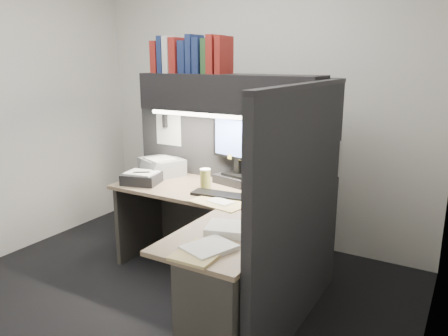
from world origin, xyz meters
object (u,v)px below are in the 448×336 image
Objects in this scene: keyboard at (220,195)px; notebook_stack at (142,178)px; desk at (212,258)px; monitor at (238,158)px; telephone at (282,190)px; printer at (162,166)px; overhead_shelf at (228,93)px; coffee_cup at (205,179)px.

notebook_stack is (-0.76, -0.03, 0.03)m from keyboard.
monitor is (-0.25, 0.82, 0.51)m from desk.
telephone is 1.21m from printer.
overhead_shelf reaches higher than desk.
overhead_shelf reaches higher than keyboard.
keyboard is (0.04, -0.36, -0.21)m from monitor.
desk is 1.33m from overhead_shelf.
monitor is 1.28× the size of keyboard.
telephone reaches higher than keyboard.
overhead_shelf is at bearing 111.79° from desk.
overhead_shelf is 0.72m from coffee_cup.
notebook_stack is at bearing -144.10° from telephone.
overhead_shelf reaches higher than monitor.
coffee_cup reaches higher than keyboard.
desk is 2.99× the size of monitor.
overhead_shelf is 0.82m from keyboard.
telephone is at bearing 20.89° from printer.
printer is (-0.59, 0.19, -0.00)m from coffee_cup.
coffee_cup is 0.62m from printer.
overhead_shelf is 2.73× the size of monitor.
notebook_stack is at bearing 175.78° from keyboard.
coffee_cup reaches higher than notebook_stack.
printer is at bearing 142.98° from desk.
keyboard is at bearing -70.85° from monitor.
coffee_cup is at bearing 14.91° from notebook_stack.
notebook_stack is at bearing 156.25° from desk.
telephone is (0.50, -0.03, -0.73)m from overhead_shelf.
overhead_shelf is 0.89m from telephone.
keyboard is 0.25m from coffee_cup.
monitor is at bearing 89.74° from keyboard.
notebook_stack is at bearing -153.78° from overhead_shelf.
coffee_cup is (-0.21, 0.12, 0.07)m from keyboard.
telephone is at bearing 1.15° from monitor.
monitor is at bearing 26.92° from printer.
telephone is (0.45, -0.09, -0.18)m from monitor.
overhead_shelf reaches higher than coffee_cup.
telephone is at bearing 26.64° from keyboard.
telephone is at bearing 14.45° from notebook_stack.
coffee_cup is at bearing -111.12° from monitor.
desk is at bearing -14.54° from printer.
coffee_cup is at bearing 125.85° from desk.
printer is 1.25× the size of notebook_stack.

